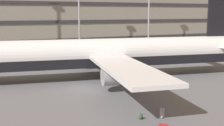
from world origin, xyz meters
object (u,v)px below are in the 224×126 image
suitcase_silver (162,113)px  backpack_navy (140,117)px  airliner (99,54)px  suitcase_large (163,126)px

suitcase_silver → backpack_navy: bearing=165.5°
airliner → suitcase_large: bearing=-96.9°
suitcase_silver → airliner: bearing=86.4°
airliner → suitcase_silver: bearing=-93.6°
suitcase_large → backpack_navy: 2.35m
airliner → suitcase_large: airliner is taller
suitcase_silver → suitcase_large: bearing=-121.8°
airliner → suitcase_large: size_ratio=55.68×
backpack_navy → suitcase_silver: bearing=-14.5°
airliner → suitcase_silver: airliner is taller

